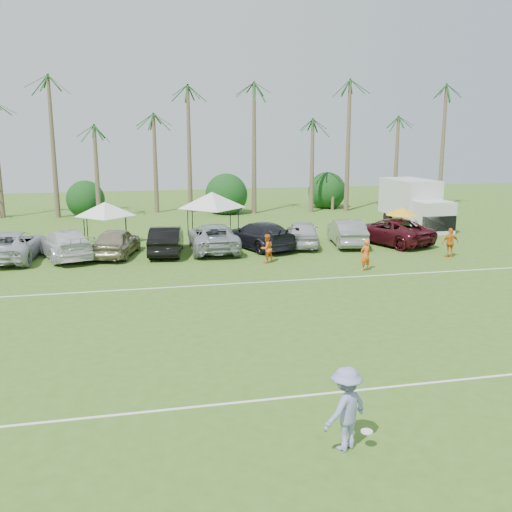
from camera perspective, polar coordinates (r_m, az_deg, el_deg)
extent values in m
plane|color=#3C621D|center=(13.86, -1.18, -18.18)|extent=(120.00, 120.00, 0.00)
cube|color=white|center=(15.59, -2.68, -14.51)|extent=(80.00, 0.10, 0.01)
cube|color=white|center=(26.77, -7.12, -3.04)|extent=(80.00, 0.10, 0.01)
cone|color=brown|center=(50.70, -23.84, 8.94)|extent=(0.44, 0.44, 10.00)
cone|color=brown|center=(50.07, -19.33, 9.83)|extent=(0.44, 0.44, 11.00)
cone|color=brown|center=(49.85, -14.60, 8.38)|extent=(0.44, 0.44, 8.00)
cone|color=brown|center=(49.84, -9.98, 9.17)|extent=(0.44, 0.44, 9.00)
cone|color=brown|center=(50.17, -5.37, 9.89)|extent=(0.44, 0.44, 10.00)
cone|color=brown|center=(50.81, -0.82, 10.53)|extent=(0.44, 0.44, 11.00)
cone|color=brown|center=(52.12, 4.64, 8.89)|extent=(0.44, 0.44, 8.00)
cone|color=brown|center=(53.78, 9.81, 9.39)|extent=(0.44, 0.44, 9.00)
cone|color=brown|center=(55.84, 14.66, 9.78)|extent=(0.44, 0.44, 10.00)
cone|color=brown|center=(57.75, 18.28, 10.14)|extent=(0.44, 0.44, 11.00)
cylinder|color=brown|center=(51.25, -16.61, 4.65)|extent=(0.30, 0.30, 1.40)
sphere|color=#0F3814|center=(51.13, -16.68, 5.88)|extent=(4.00, 4.00, 4.00)
cylinder|color=brown|center=(51.79, -3.21, 5.22)|extent=(0.30, 0.30, 1.40)
sphere|color=#0F3814|center=(51.67, -3.22, 6.43)|extent=(4.00, 4.00, 4.00)
cylinder|color=brown|center=(54.31, 7.31, 5.47)|extent=(0.30, 0.30, 1.40)
sphere|color=#0F3814|center=(54.19, 7.34, 6.62)|extent=(4.00, 4.00, 4.00)
imported|color=orange|center=(30.00, 10.89, 0.09)|extent=(0.69, 0.55, 1.64)
imported|color=orange|center=(31.26, 1.08, 0.75)|extent=(0.95, 0.86, 1.59)
imported|color=orange|center=(34.49, 18.86, 1.27)|extent=(1.02, 0.48, 1.69)
cube|color=silver|center=(45.25, 15.11, 5.72)|extent=(2.86, 5.03, 2.69)
cube|color=silver|center=(42.45, 17.30, 3.71)|extent=(2.54, 2.02, 2.26)
cube|color=black|center=(41.82, 17.85, 3.11)|extent=(2.48, 0.41, 1.07)
cube|color=#E5590C|center=(45.98, 16.55, 5.12)|extent=(0.08, 1.72, 0.97)
cylinder|color=black|center=(42.17, 15.85, 2.86)|extent=(0.36, 0.98, 0.97)
cylinder|color=black|center=(43.29, 18.31, 2.94)|extent=(0.36, 0.98, 0.97)
cylinder|color=black|center=(46.07, 13.04, 3.78)|extent=(0.36, 0.98, 0.97)
cylinder|color=black|center=(47.10, 15.36, 3.83)|extent=(0.36, 0.98, 0.97)
cylinder|color=black|center=(36.71, -16.76, 2.13)|extent=(0.06, 0.06, 1.80)
cylinder|color=black|center=(36.60, -12.86, 2.31)|extent=(0.06, 0.06, 1.80)
cylinder|color=black|center=(39.17, -16.52, 2.75)|extent=(0.06, 0.06, 1.80)
cylinder|color=black|center=(39.07, -12.86, 2.93)|extent=(0.06, 0.06, 1.80)
pyramid|color=white|center=(37.62, -14.90, 5.24)|extent=(3.89, 3.89, 0.90)
cylinder|color=black|center=(36.60, -6.36, 2.80)|extent=(0.06, 0.06, 2.12)
cylinder|color=black|center=(37.03, -1.77, 2.98)|extent=(0.06, 0.06, 2.12)
cylinder|color=black|center=(39.52, -6.83, 3.48)|extent=(0.06, 0.06, 2.12)
cylinder|color=black|center=(39.92, -2.58, 3.65)|extent=(0.06, 0.06, 2.12)
pyramid|color=silver|center=(37.97, -4.44, 6.40)|extent=(4.57, 4.57, 1.06)
cylinder|color=black|center=(37.78, 14.30, 2.78)|extent=(0.05, 0.05, 2.11)
cone|color=#FEA21A|center=(37.63, 14.39, 4.36)|extent=(2.11, 2.11, 0.48)
imported|color=#8486BC|center=(13.36, 8.97, -14.83)|extent=(1.45, 1.23, 1.95)
cylinder|color=white|center=(13.63, 11.02, -16.85)|extent=(0.27, 0.27, 0.03)
imported|color=#B4B8BD|center=(34.74, -23.17, 0.98)|extent=(3.19, 6.14, 1.65)
imported|color=silver|center=(34.16, -18.54, 1.16)|extent=(3.99, 6.13, 1.65)
imported|color=gray|center=(33.94, -13.76, 1.37)|extent=(3.09, 5.18, 1.65)
imported|color=black|center=(33.93, -8.96, 1.58)|extent=(2.47, 5.22, 1.65)
imported|color=#969AA1|center=(34.52, -4.28, 1.87)|extent=(3.00, 6.06, 1.65)
imported|color=black|center=(35.14, 0.29, 2.09)|extent=(4.16, 6.14, 1.65)
imported|color=#B7B7BF|center=(35.96, 4.68, 2.29)|extent=(3.15, 5.19, 1.65)
imported|color=gray|center=(36.65, 9.06, 2.36)|extent=(2.57, 5.24, 1.65)
imported|color=#470F17|center=(37.63, 13.19, 2.45)|extent=(4.73, 6.53, 1.65)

